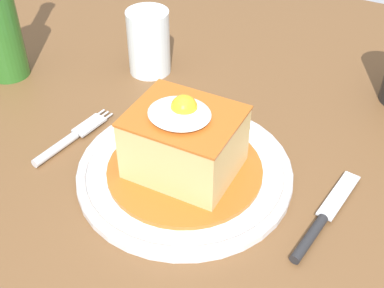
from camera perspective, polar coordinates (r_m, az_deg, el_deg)
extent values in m
cube|color=brown|center=(0.79, 1.84, 2.55)|extent=(1.27, 0.99, 0.04)
cylinder|color=brown|center=(1.54, -10.54, 5.59)|extent=(0.07, 0.07, 0.70)
cylinder|color=white|center=(0.67, -0.79, -3.29)|extent=(0.27, 0.27, 0.01)
torus|color=white|center=(0.66, -0.80, -2.82)|extent=(0.27, 0.27, 0.01)
cylinder|color=#B75B1E|center=(0.66, -0.80, -2.78)|extent=(0.20, 0.20, 0.01)
cube|color=#DBB770|center=(0.63, -0.83, 0.08)|extent=(0.13, 0.11, 0.08)
cube|color=#B75B1E|center=(0.61, -0.87, 3.08)|extent=(0.13, 0.11, 0.00)
ellipsoid|color=white|center=(0.60, -1.39, 3.36)|extent=(0.08, 0.07, 0.01)
sphere|color=yellow|center=(0.60, -0.88, 3.96)|extent=(0.03, 0.03, 0.03)
cylinder|color=silver|center=(0.73, -14.70, -0.52)|extent=(0.02, 0.08, 0.01)
cube|color=silver|center=(0.76, -11.17, 2.05)|extent=(0.03, 0.05, 0.00)
cylinder|color=silver|center=(0.77, -9.44, 2.78)|extent=(0.01, 0.03, 0.00)
cylinder|color=silver|center=(0.77, -9.87, 2.99)|extent=(0.01, 0.03, 0.00)
cylinder|color=silver|center=(0.77, -10.30, 3.19)|extent=(0.01, 0.03, 0.00)
cylinder|color=#262628|center=(0.61, 12.71, -10.03)|extent=(0.02, 0.08, 0.01)
cube|color=silver|center=(0.66, 15.77, -5.41)|extent=(0.03, 0.09, 0.00)
cylinder|color=#2D6B23|center=(0.88, -20.27, 11.35)|extent=(0.06, 0.06, 0.15)
cylinder|color=silver|center=(0.86, -4.67, 9.68)|extent=(0.06, 0.06, 0.06)
cylinder|color=silver|center=(0.85, -4.76, 11.05)|extent=(0.07, 0.07, 0.10)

